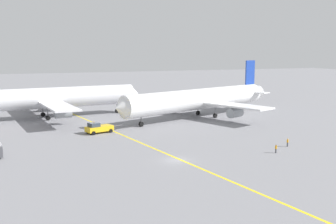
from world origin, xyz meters
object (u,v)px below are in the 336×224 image
at_px(pushback_tug, 98,128).
at_px(ground_crew_ramp_agent_by_cones, 276,149).
at_px(airliner_being_pushed, 199,99).
at_px(jet_bridge, 64,96).
at_px(ground_crew_marshaller_foreground, 288,142).
at_px(airliner_at_gate_left, 55,98).

distance_m(pushback_tug, ground_crew_ramp_agent_by_cones, 40.81).
xyz_separation_m(airliner_being_pushed, pushback_tug, (-31.56, -10.83, -4.06)).
bearing_deg(jet_bridge, airliner_being_pushed, -49.59).
height_order(airliner_being_pushed, pushback_tug, airliner_being_pushed).
bearing_deg(jet_bridge, ground_crew_marshaller_foreground, -67.08).
bearing_deg(airliner_being_pushed, airliner_at_gate_left, 157.76).
height_order(airliner_at_gate_left, pushback_tug, airliner_at_gate_left).
distance_m(airliner_at_gate_left, jet_bridge, 23.00).
xyz_separation_m(airliner_being_pushed, jet_bridge, (-32.07, 37.67, -1.42)).
xyz_separation_m(airliner_being_pushed, ground_crew_ramp_agent_by_cones, (-5.15, -41.95, -4.43)).
distance_m(airliner_being_pushed, ground_crew_ramp_agent_by_cones, 42.50).
bearing_deg(jet_bridge, pushback_tug, -89.39).
bearing_deg(airliner_being_pushed, ground_crew_ramp_agent_by_cones, -97.01).
xyz_separation_m(pushback_tug, jet_bridge, (-0.51, 48.50, 2.64)).
xyz_separation_m(airliner_at_gate_left, ground_crew_marshaller_foreground, (38.12, -54.14, -4.82)).
bearing_deg(ground_crew_marshaller_foreground, ground_crew_ramp_agent_by_cones, -148.16).
relative_size(pushback_tug, ground_crew_marshaller_foreground, 5.63).
bearing_deg(ground_crew_marshaller_foreground, airliner_at_gate_left, 125.15).
relative_size(airliner_at_gate_left, ground_crew_marshaller_foreground, 30.48).
distance_m(pushback_tug, jet_bridge, 48.58).
bearing_deg(ground_crew_ramp_agent_by_cones, ground_crew_marshaller_foreground, 31.84).
relative_size(airliner_being_pushed, ground_crew_marshaller_foreground, 32.88).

